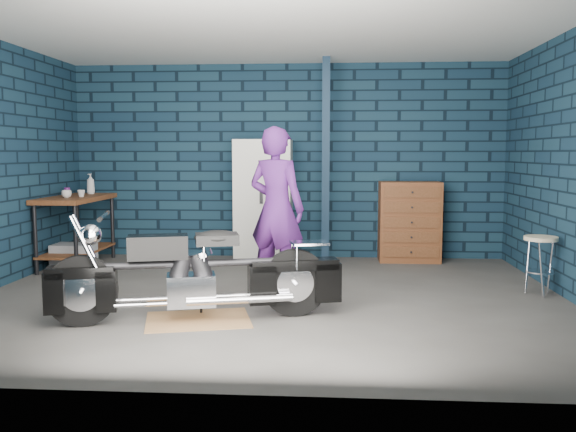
% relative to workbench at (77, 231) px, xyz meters
% --- Properties ---
extents(ground, '(6.00, 6.00, 0.00)m').
position_rel_workbench_xyz_m(ground, '(2.68, -1.60, -0.46)').
color(ground, '#4A4845').
rests_on(ground, ground).
extents(room_walls, '(6.02, 5.01, 2.71)m').
position_rel_workbench_xyz_m(room_walls, '(2.68, -1.05, 1.45)').
color(room_walls, '#102537').
rests_on(room_walls, ground).
extents(support_post, '(0.10, 0.10, 2.70)m').
position_rel_workbench_xyz_m(support_post, '(3.23, 0.35, 0.90)').
color(support_post, '#122539').
rests_on(support_post, ground).
extents(workbench, '(0.60, 1.40, 0.91)m').
position_rel_workbench_xyz_m(workbench, '(0.00, 0.00, 0.00)').
color(workbench, brown).
rests_on(workbench, ground).
extents(drip_mat, '(1.04, 0.88, 0.01)m').
position_rel_workbench_xyz_m(drip_mat, '(2.14, -2.47, -0.45)').
color(drip_mat, olive).
rests_on(drip_mat, ground).
extents(motorcycle, '(2.25, 1.11, 0.96)m').
position_rel_workbench_xyz_m(motorcycle, '(2.14, -2.47, 0.02)').
color(motorcycle, black).
rests_on(motorcycle, ground).
extents(person, '(0.75, 0.65, 1.75)m').
position_rel_workbench_xyz_m(person, '(2.72, -1.17, 0.42)').
color(person, '#4C1B68').
rests_on(person, ground).
extents(storage_bin, '(0.50, 0.36, 0.31)m').
position_rel_workbench_xyz_m(storage_bin, '(0.02, -0.16, -0.30)').
color(storage_bin, '#92959A').
rests_on(storage_bin, ground).
extents(locker, '(0.77, 0.55, 1.65)m').
position_rel_workbench_xyz_m(locker, '(2.38, 0.63, 0.37)').
color(locker, silver).
rests_on(locker, ground).
extents(tool_chest, '(0.81, 0.45, 1.08)m').
position_rel_workbench_xyz_m(tool_chest, '(4.36, 0.63, 0.09)').
color(tool_chest, brown).
rests_on(tool_chest, ground).
extents(shop_stool, '(0.42, 0.42, 0.61)m').
position_rel_workbench_xyz_m(shop_stool, '(5.46, -1.28, -0.15)').
color(shop_stool, beige).
rests_on(shop_stool, ground).
extents(cup_a, '(0.15, 0.15, 0.10)m').
position_rel_workbench_xyz_m(cup_a, '(0.00, -0.27, 0.50)').
color(cup_a, beige).
rests_on(cup_a, workbench).
extents(cup_b, '(0.12, 0.12, 0.09)m').
position_rel_workbench_xyz_m(cup_b, '(0.12, -0.10, 0.50)').
color(cup_b, beige).
rests_on(cup_b, workbench).
extents(mug_purple, '(0.09, 0.09, 0.10)m').
position_rel_workbench_xyz_m(mug_purple, '(-0.17, 0.13, 0.51)').
color(mug_purple, '#601B6E').
rests_on(mug_purple, workbench).
extents(bottle, '(0.13, 0.13, 0.28)m').
position_rel_workbench_xyz_m(bottle, '(0.02, 0.47, 0.59)').
color(bottle, '#92959A').
rests_on(bottle, workbench).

